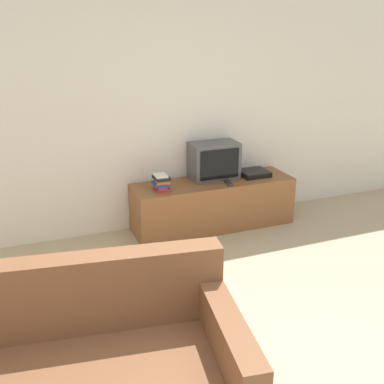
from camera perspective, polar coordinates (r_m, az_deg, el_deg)
wall_back at (r=4.71m, az=-7.92°, el=10.22°), size 9.00×0.06×2.60m
tv_stand at (r=4.97m, az=2.70°, el=-1.53°), size 1.77×0.52×0.53m
television at (r=4.92m, az=2.81°, el=4.00°), size 0.52×0.31×0.40m
book_stack at (r=4.59m, az=-3.93°, el=1.24°), size 0.17×0.22×0.17m
remote_on_stand at (r=4.80m, az=4.65°, el=1.17°), size 0.07×0.17×0.02m
set_top_box at (r=5.10m, az=7.86°, el=2.40°), size 0.31×0.28×0.06m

